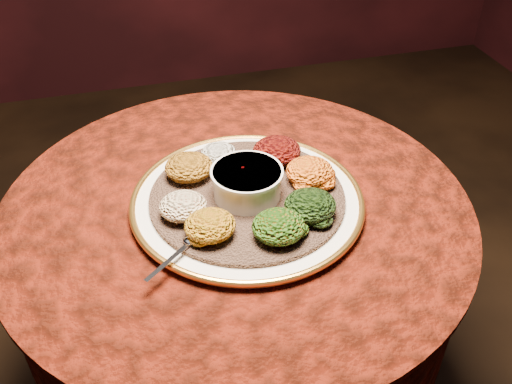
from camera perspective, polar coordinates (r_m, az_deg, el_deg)
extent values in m
cylinder|color=black|center=(1.44, -1.70, -13.31)|extent=(0.12, 0.12, 0.68)
cylinder|color=black|center=(1.18, -2.01, -2.36)|extent=(0.80, 0.80, 0.04)
cylinder|color=#491006|center=(1.28, -1.87, -7.30)|extent=(0.93, 0.93, 0.34)
cylinder|color=#491006|center=(1.16, -2.04, -1.35)|extent=(0.96, 0.96, 0.01)
cylinder|color=white|center=(1.15, -0.88, -1.02)|extent=(0.48, 0.48, 0.02)
torus|color=gold|center=(1.14, -0.88, -0.74)|extent=(0.47, 0.47, 0.01)
cylinder|color=brown|center=(1.14, -0.89, -0.47)|extent=(0.51, 0.51, 0.01)
cylinder|color=silver|center=(1.12, -0.90, 0.92)|extent=(0.13, 0.13, 0.06)
cylinder|color=silver|center=(1.10, -0.92, 2.02)|extent=(0.14, 0.14, 0.01)
cylinder|color=#590405|center=(1.11, -0.91, 1.65)|extent=(0.11, 0.11, 0.01)
ellipsoid|color=silver|center=(1.03, -6.24, -4.70)|extent=(0.04, 0.03, 0.01)
cube|color=silver|center=(1.00, -8.82, -6.94)|extent=(0.09, 0.08, 0.00)
ellipsoid|color=beige|center=(1.22, -3.75, 3.90)|extent=(0.08, 0.07, 0.04)
ellipsoid|color=black|center=(1.22, 2.09, 4.15)|extent=(0.10, 0.10, 0.05)
ellipsoid|color=#C79310|center=(1.16, 5.38, 2.07)|extent=(0.10, 0.09, 0.05)
ellipsoid|color=black|center=(1.08, 5.44, -1.34)|extent=(0.10, 0.09, 0.05)
ellipsoid|color=#AD440B|center=(1.03, 2.28, -3.46)|extent=(0.10, 0.09, 0.05)
ellipsoid|color=#B3670F|center=(1.03, -4.62, -3.36)|extent=(0.09, 0.09, 0.05)
ellipsoid|color=maroon|center=(1.08, -7.30, -1.41)|extent=(0.09, 0.09, 0.04)
ellipsoid|color=#A36213|center=(1.18, -6.73, 2.49)|extent=(0.10, 0.09, 0.05)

